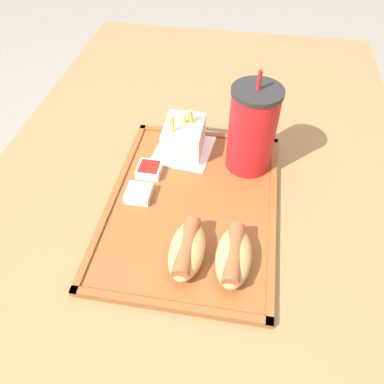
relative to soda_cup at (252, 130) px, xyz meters
The scene contains 10 objects.
ground_plane 0.85m from the soda_cup, 41.36° to the right, with size 8.00×8.00×0.00m, color gray.
dining_table 0.49m from the soda_cup, 41.36° to the right, with size 1.48×0.85×0.74m.
food_tray 0.18m from the soda_cup, 36.66° to the right, with size 0.42×0.30×0.01m.
paper_napkin 0.16m from the soda_cup, 101.47° to the right, with size 0.15×0.13×0.00m.
soda_cup is the anchor object (origin of this frame).
hot_dog_far 0.25m from the soda_cup, ahead, with size 0.11×0.06×0.04m.
hot_dog_near 0.26m from the soda_cup, 18.53° to the right, with size 0.12×0.06×0.04m.
fries_carton 0.14m from the soda_cup, 98.77° to the right, with size 0.10×0.08×0.10m.
sauce_cup_mayo 0.24m from the soda_cup, 57.04° to the right, with size 0.05×0.05×0.02m.
sauce_cup_ketchup 0.21m from the soda_cup, 72.42° to the right, with size 0.05×0.05×0.02m.
Camera 1 is at (0.46, 0.08, 1.26)m, focal length 35.00 mm.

